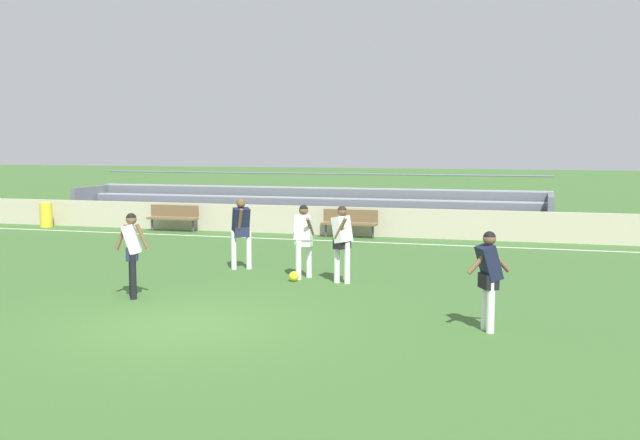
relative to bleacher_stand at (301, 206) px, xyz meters
The scene contains 13 objects.
ground_plane 15.29m from the bleacher_stand, 79.51° to the right, with size 160.00×160.00×0.00m, color #3D662D.
field_line_sideline 4.72m from the bleacher_stand, 53.39° to the right, with size 44.00×0.12×0.01m, color white.
sideline_wall 3.59m from the bleacher_stand, 39.00° to the right, with size 48.00×0.16×0.94m, color beige.
bleacher_stand is the anchor object (origin of this frame).
bench_centre_sideline 4.67m from the bleacher_stand, 143.06° to the right, with size 1.80×0.40×0.90m.
bench_far_right 3.79m from the bleacher_stand, 47.87° to the right, with size 1.80×0.40×0.90m.
trash_bin 9.25m from the bleacher_stand, 161.49° to the right, with size 0.45×0.45×0.89m, color yellow.
player_white_on_ball 10.81m from the bleacher_stand, 71.86° to the right, with size 0.45×0.63×1.66m.
player_white_pressing_high 11.43m from the bleacher_stand, 67.72° to the right, with size 0.46×0.60×1.68m.
player_dark_trailing_run 9.62m from the bleacher_stand, 80.78° to the right, with size 0.51×0.68×1.71m.
player_white_challenging 13.28m from the bleacher_stand, 86.57° to the right, with size 0.60×0.51×1.67m.
player_dark_overlapping 15.95m from the bleacher_stand, 61.28° to the right, with size 0.68×0.52×1.63m.
soccer_ball 11.17m from the bleacher_stand, 73.00° to the right, with size 0.22×0.22×0.22m, color yellow.
Camera 1 is at (5.68, -11.21, 3.02)m, focal length 42.47 mm.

